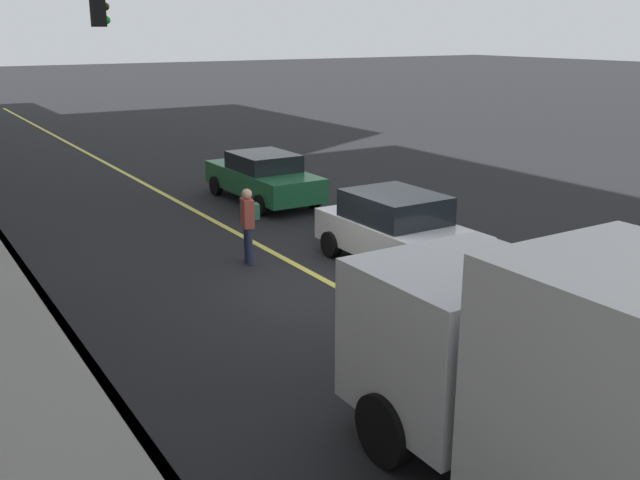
{
  "coord_description": "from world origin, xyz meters",
  "views": [
    {
      "loc": [
        -11.68,
        7.51,
        5.03
      ],
      "look_at": [
        -1.26,
        1.0,
        1.4
      ],
      "focal_mm": 40.05,
      "sensor_mm": 36.0,
      "label": 1
    }
  ],
  "objects_px": {
    "car_green": "(263,177)",
    "car_white": "(397,230)",
    "pedestrian_with_backpack": "(248,220)",
    "traffic_light_mast": "(25,67)"
  },
  "relations": [
    {
      "from": "car_green",
      "to": "traffic_light_mast",
      "type": "xyz_separation_m",
      "value": [
        -1.57,
        6.71,
        3.48
      ]
    },
    {
      "from": "car_green",
      "to": "traffic_light_mast",
      "type": "height_order",
      "value": "traffic_light_mast"
    },
    {
      "from": "pedestrian_with_backpack",
      "to": "traffic_light_mast",
      "type": "relative_size",
      "value": 0.27
    },
    {
      "from": "car_white",
      "to": "traffic_light_mast",
      "type": "relative_size",
      "value": 0.64
    },
    {
      "from": "car_white",
      "to": "traffic_light_mast",
      "type": "height_order",
      "value": "traffic_light_mast"
    },
    {
      "from": "car_green",
      "to": "car_white",
      "type": "bearing_deg",
      "value": 177.05
    },
    {
      "from": "car_white",
      "to": "traffic_light_mast",
      "type": "bearing_deg",
      "value": 49.3
    },
    {
      "from": "car_white",
      "to": "car_green",
      "type": "relative_size",
      "value": 0.87
    },
    {
      "from": "traffic_light_mast",
      "to": "pedestrian_with_backpack",
      "type": "bearing_deg",
      "value": -134.66
    },
    {
      "from": "car_white",
      "to": "car_green",
      "type": "distance_m",
      "value": 7.04
    }
  ]
}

